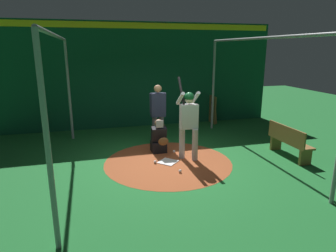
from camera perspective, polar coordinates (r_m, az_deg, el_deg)
name	(u,v)px	position (r m, az deg, el deg)	size (l,w,h in m)	color
ground_plane	(168,162)	(7.50, 0.00, -7.03)	(26.10, 26.10, 0.00)	#1E6B2D
dirt_circle	(168,162)	(7.50, 0.00, -7.01)	(3.21, 3.21, 0.01)	#9E4C28
home_plate	(168,162)	(7.50, 0.00, -6.95)	(0.42, 0.42, 0.01)	white
batter	(189,119)	(7.42, 4.01, 1.32)	(0.68, 0.49, 2.10)	#B3B3B7
catcher	(159,139)	(8.09, -1.76, -2.62)	(0.58, 0.40, 0.94)	black
umpire	(158,112)	(8.56, -1.95, 2.81)	(0.22, 0.49, 1.79)	#4C4C51
back_wall	(140,75)	(10.79, -5.52, 9.80)	(0.23, 10.10, 3.70)	#0F472D
cage_frame	(168,77)	(7.00, 0.00, 9.50)	(5.61, 4.88, 3.08)	gray
bat_rack	(212,110)	(11.55, 8.46, 3.12)	(0.82, 0.19, 1.05)	olive
bench	(289,141)	(8.35, 22.36, -2.75)	(1.43, 0.36, 0.85)	olive
baseball_0	(155,162)	(7.41, -2.52, -6.98)	(0.07, 0.07, 0.07)	white
baseball_1	(174,151)	(8.13, 1.18, -4.94)	(0.07, 0.07, 0.07)	white
baseball_2	(180,171)	(6.89, 2.36, -8.72)	(0.07, 0.07, 0.07)	white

